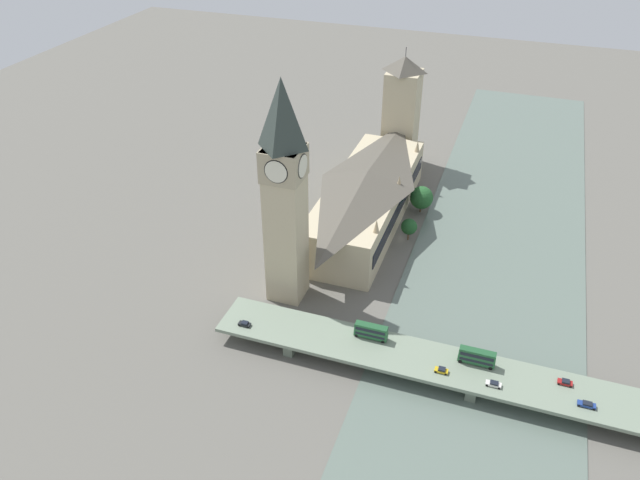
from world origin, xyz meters
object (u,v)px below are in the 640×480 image
Objects in this scene: clock_tower at (285,191)px; car_northbound_lead at (441,370)px; parliament_hall at (367,197)px; victoria_tower at (401,112)px; car_northbound_mid at (494,384)px; car_southbound_mid at (587,404)px; double_decker_bus_mid at (477,357)px; double_decker_bus_lead at (371,331)px; road_bridge at (475,374)px; car_southbound_lead at (565,382)px; car_northbound_tail at (245,324)px.

clock_tower reaches higher than car_northbound_lead.
victoria_tower is at bearing -89.94° from parliament_hall.
car_northbound_mid reaches higher than car_southbound_mid.
clock_tower reaches higher than double_decker_bus_mid.
double_decker_bus_lead reaches higher than car_northbound_mid.
road_bridge is at bearing 112.05° from victoria_tower.
victoria_tower reaches higher than car_northbound_mid.
car_northbound_lead is (8.83, 6.65, -2.03)m from double_decker_bus_mid.
car_northbound_lead is at bearing 36.97° from double_decker_bus_mid.
double_decker_bus_lead reaches higher than car_southbound_lead.
parliament_hall is 23.35× the size of car_northbound_tail.
double_decker_bus_mid is 11.24m from car_northbound_lead.
car_northbound_tail is at bearing 83.11° from victoria_tower.
car_northbound_lead is 0.81× the size of car_southbound_mid.
clock_tower is (12.52, 54.61, 28.94)m from parliament_hall.
car_northbound_lead is (9.12, 3.58, 1.77)m from road_bridge.
car_northbound_tail is at bearing 0.35° from car_southbound_mid.
victoria_tower is at bearing -58.99° from car_southbound_lead.
parliament_hall is at bearing -54.94° from road_bridge.
double_decker_bus_mid reaches higher than car_southbound_lead.
double_decker_bus_mid is at bearing -143.03° from car_northbound_lead.
car_northbound_lead is at bearing 155.85° from clock_tower.
double_decker_bus_lead is at bearing -1.18° from double_decker_bus_mid.
car_northbound_mid is at bearing 178.36° from car_northbound_lead.
road_bridge is at bearing -36.24° from car_northbound_mid.
car_southbound_lead is at bearing 179.45° from double_decker_bus_lead.
car_northbound_mid is 20.04m from car_southbound_lead.
car_southbound_mid is (-24.32, -0.68, -0.00)m from car_northbound_mid.
double_decker_bus_mid is 2.23× the size of car_southbound_mid.
car_southbound_lead reaches higher than car_northbound_tail.
double_decker_bus_lead reaches higher than car_northbound_tail.
parliament_hall is 82.46m from car_northbound_tail.
car_northbound_lead is at bearing 108.14° from victoria_tower.
victoria_tower is 141.61m from double_decker_bus_mid.
car_southbound_lead is at bearing -179.72° from double_decker_bus_mid.
parliament_hall is at bearing -101.64° from car_northbound_tail.
double_decker_bus_lead is 62.10m from car_southbound_mid.
car_southbound_lead is at bearing -49.22° from car_southbound_mid.
car_northbound_mid is at bearing 179.95° from car_northbound_tail.
clock_tower is 20.12× the size of car_northbound_lead.
car_northbound_mid is at bearing 160.04° from clock_tower.
victoria_tower reaches higher than car_southbound_lead.
clock_tower reaches higher than double_decker_bus_lead.
car_southbound_lead is (-33.28, -6.77, -0.04)m from car_northbound_lead.
car_southbound_mid is (-83.63, 136.30, -19.56)m from victoria_tower.
clock_tower is 7.56× the size of double_decker_bus_lead.
parliament_hall reaches higher than car_southbound_lead.
double_decker_bus_lead is (-34.41, 18.34, -32.19)m from clock_tower.
parliament_hall is 91.05m from double_decker_bus_mid.
victoria_tower is 5.30× the size of double_decker_bus_mid.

